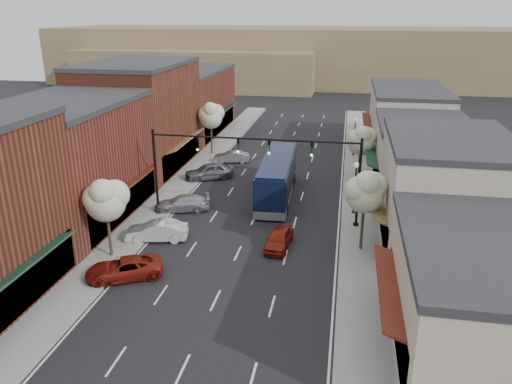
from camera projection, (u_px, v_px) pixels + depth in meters
The scene contains 29 objects.
ground at pixel (231, 267), 32.39m from camera, with size 160.00×160.00×0.00m, color black.
sidewalk_left at pixel (192, 173), 50.88m from camera, with size 2.80×73.00×0.15m, color gray.
sidewalk_right at pixel (359, 183), 48.04m from camera, with size 2.80×73.00×0.15m, color gray.
curb_left at pixel (205, 174), 50.64m from camera, with size 0.25×73.00×0.17m, color gray.
curb_right at pixel (345, 182), 48.28m from camera, with size 0.25×73.00×0.17m, color gray.
bldg_left_midnear at pixel (69, 161), 38.74m from camera, with size 10.14×14.10×9.40m.
bldg_left_midfar at pixel (140, 116), 51.42m from camera, with size 10.14×14.10×10.90m.
bldg_left_far at pixel (188, 102), 66.63m from camera, with size 10.14×18.10×8.40m.
bldg_right_near at pixel (484, 298), 23.53m from camera, with size 9.14×12.10×5.90m.
bldg_right_midnear at pixel (444, 193), 34.28m from camera, with size 9.14×12.10×7.90m.
bldg_right_midfar at pixel (421, 156), 45.62m from camera, with size 9.14×12.10×6.40m.
bldg_right_far at pixel (406, 120), 58.39m from camera, with size 9.14×16.10×7.40m.
hill_far at pixel (320, 55), 113.49m from camera, with size 120.00×30.00×12.00m, color #7A6647.
hill_near at pixel (200, 68), 107.31m from camera, with size 50.00×20.00×8.00m, color #7A6647.
signal_mast_right at pixel (327, 168), 37.25m from camera, with size 8.22×0.46×7.00m.
signal_mast_left at pixel (183, 160), 39.15m from camera, with size 8.22×0.46×7.00m.
tree_right_near at pixel (366, 190), 33.10m from camera, with size 2.85×2.65×5.95m.
tree_right_far at pixel (361, 139), 48.04m from camera, with size 2.85×2.65×5.43m.
tree_left_near at pixel (106, 199), 32.29m from camera, with size 2.85×2.65×5.69m.
tree_left_far at pixel (211, 115), 56.18m from camera, with size 2.85×2.65×6.13m.
lamp_post_near at pixel (355, 180), 39.74m from camera, with size 0.44×0.44×4.44m.
lamp_post_far at pixel (355, 131), 55.91m from camera, with size 0.44×0.44×4.44m.
coach_bus at pixel (277, 177), 43.99m from camera, with size 2.99×11.88×3.61m.
red_hatchback at pixel (279, 239), 34.89m from camera, with size 1.56×3.87×1.32m, color maroon.
parked_car_a at pixel (124, 268), 30.89m from camera, with size 2.17×4.72×1.31m, color maroon.
parked_car_b at pixel (157, 231), 35.97m from camera, with size 1.55×4.43×1.46m, color beige.
parked_car_c at pixel (182, 203), 41.33m from camera, with size 1.84×4.52×1.31m, color #A7A7AC.
parked_car_d at pixel (209, 171), 49.04m from camera, with size 1.90×4.73×1.61m, color #5A5D62.
parked_car_e at pixel (232, 157), 54.49m from camera, with size 1.34×3.84×1.27m, color #9FA0A5.
Camera 1 is at (6.76, -27.98, 15.71)m, focal length 35.00 mm.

